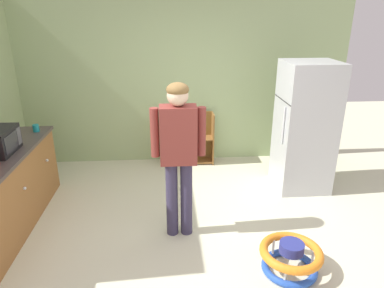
% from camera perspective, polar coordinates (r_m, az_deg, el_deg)
% --- Properties ---
extents(ground_plane, '(12.00, 12.00, 0.00)m').
position_cam_1_polar(ground_plane, '(4.02, 0.95, -15.37)').
color(ground_plane, beige).
rests_on(ground_plane, ground).
extents(back_wall, '(5.20, 0.06, 2.70)m').
position_cam_1_polar(back_wall, '(5.66, -1.05, 10.44)').
color(back_wall, '#9FB77F').
rests_on(back_wall, ground).
extents(refrigerator, '(0.73, 0.68, 1.78)m').
position_cam_1_polar(refrigerator, '(5.01, 18.01, 2.61)').
color(refrigerator, '#B7BABF').
rests_on(refrigerator, ground).
extents(bookshelf, '(0.80, 0.28, 0.85)m').
position_cam_1_polar(bookshelf, '(5.74, -1.02, 0.45)').
color(bookshelf, brown).
rests_on(bookshelf, ground).
extents(standing_person, '(0.57, 0.23, 1.73)m').
position_cam_1_polar(standing_person, '(3.63, -2.24, -0.53)').
color(standing_person, '#37314D').
rests_on(standing_person, ground).
extents(baby_walker, '(0.60, 0.60, 0.32)m').
position_cam_1_polar(baby_walker, '(3.65, 15.83, -17.43)').
color(baby_walker, blue).
rests_on(baby_walker, ground).
extents(teal_cup, '(0.08, 0.08, 0.09)m').
position_cam_1_polar(teal_cup, '(4.99, -24.20, 2.39)').
color(teal_cup, teal).
rests_on(teal_cup, kitchen_counter).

